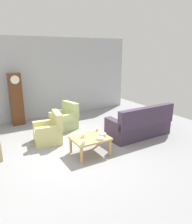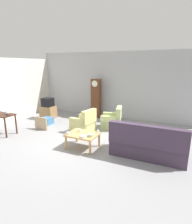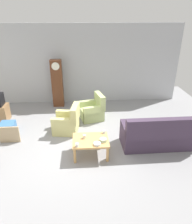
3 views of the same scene
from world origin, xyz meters
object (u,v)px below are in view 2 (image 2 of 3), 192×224
Objects in this scene: tv_crt at (48,102)px; glass_dome_cloche at (7,112)px; storage_box_blue at (47,121)px; couch_floral at (148,145)px; bowl_white_stacked at (83,136)px; armchair_olive_far at (112,121)px; bowl_shallow_green at (90,135)px; tv_stand_cabinet at (48,112)px; cup_blue_rimmed at (98,131)px; coffee_table_wood at (83,136)px; armchair_olive_near at (84,124)px; cup_white_porcelain at (68,133)px; grandfather_clock at (96,98)px; cup_cream_tall at (80,130)px; framed_picture_leaning at (41,123)px.

glass_dome_cloche is at bearing -87.85° from tv_crt.
couch_floral is at bearing -14.33° from storage_box_blue.
armchair_olive_far is at bearing 89.69° from bowl_white_stacked.
bowl_white_stacked is 0.97× the size of bowl_shallow_green.
tv_stand_cabinet is 4.08m from cup_blue_rimmed.
coffee_table_wood is at bearing -28.59° from storage_box_blue.
coffee_table_wood is at bearing -172.24° from couch_floral.
bowl_shallow_green is at bearing -54.01° from armchair_olive_near.
glass_dome_cloche is 2.78m from cup_white_porcelain.
grandfather_clock is 11.35× the size of glass_dome_cloche.
cup_white_porcelain is at bearing -77.94° from armchair_olive_near.
tv_stand_cabinet is at bearing 0.00° from tv_crt.
cup_white_porcelain is at bearing -41.51° from tv_crt.
cup_cream_tall is (2.95, 0.26, -0.34)m from glass_dome_cloche.
bowl_shallow_green is at bearing 16.24° from cup_white_porcelain.
grandfather_clock is 3.20× the size of framed_picture_leaning.
framed_picture_leaning is at bearing 162.24° from bowl_shallow_green.
coffee_table_wood is 1.41× the size of tv_stand_cabinet.
cup_blue_rimmed is at bearing 37.57° from coffee_table_wood.
cup_white_porcelain is at bearing -141.10° from cup_blue_rimmed.
bowl_white_stacked is (0.16, -0.25, 0.10)m from coffee_table_wood.
grandfather_clock is 23.50× the size of cup_blue_rimmed.
grandfather_clock reaches higher than cup_blue_rimmed.
coffee_table_wood is (-0.17, -2.17, 0.10)m from armchair_olive_far.
tv_stand_cabinet is (-5.18, 1.95, -0.06)m from couch_floral.
armchair_olive_far reaches higher than coffee_table_wood.
framed_picture_leaning is at bearing 52.65° from glass_dome_cloche.
tv_crt is at bearing 145.24° from coffee_table_wood.
glass_dome_cloche is (-0.44, -1.63, 0.72)m from storage_box_blue.
couch_floral is 25.85× the size of cup_blue_rimmed.
grandfather_clock is 3.02m from framed_picture_leaning.
grandfather_clock is 2.62m from storage_box_blue.
grandfather_clock reaches higher than glass_dome_cloche.
grandfather_clock is (-0.48, 2.13, 0.66)m from armchair_olive_near.
bowl_shallow_green is (2.72, -0.87, 0.26)m from framed_picture_leaning.
armchair_olive_near is at bearing -4.32° from storage_box_blue.
storage_box_blue is at bearing 112.24° from framed_picture_leaning.
armchair_olive_far is at bearing 93.85° from bowl_shallow_green.
cup_cream_tall is (-2.14, -0.18, 0.17)m from couch_floral.
cup_blue_rimmed is at bearing 7.71° from glass_dome_cloche.
couch_floral is at bearing -21.24° from armchair_olive_near.
armchair_olive_far is 2.54m from cup_white_porcelain.
framed_picture_leaning is (-1.22, -2.67, -0.71)m from grandfather_clock.
armchair_olive_near is 1.98× the size of storage_box_blue.
armchair_olive_near is at bearing 17.59° from framed_picture_leaning.
armchair_olive_far is 2.29m from bowl_shallow_green.
armchair_olive_near is at bearing 137.19° from cup_blue_rimmed.
couch_floral is at bearing 13.72° from cup_white_porcelain.
cup_white_porcelain is (0.82, -3.74, -0.44)m from grandfather_clock.
couch_floral reaches higher than armchair_olive_far.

